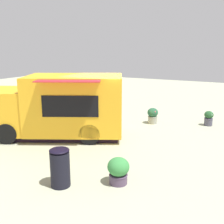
# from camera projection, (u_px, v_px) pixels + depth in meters

# --- Properties ---
(ground_plane) EXTENTS (40.00, 40.00, 0.00)m
(ground_plane) POSITION_uv_depth(u_px,v_px,m) (104.00, 134.00, 11.33)
(ground_plane) COLOR #AEB293
(food_truck) EXTENTS (5.69, 4.28, 2.45)m
(food_truck) POSITION_uv_depth(u_px,v_px,m) (59.00, 108.00, 10.82)
(food_truck) COLOR yellow
(food_truck) RESTS_ON ground_plane
(person_customer) EXTENTS (0.45, 0.73, 0.83)m
(person_customer) POSITION_uv_depth(u_px,v_px,m) (78.00, 105.00, 15.31)
(person_customer) COLOR #6E6D5B
(person_customer) RESTS_ON ground_plane
(planter_flowering_near) EXTENTS (0.50, 0.50, 0.74)m
(planter_flowering_near) POSITION_uv_depth(u_px,v_px,m) (153.00, 115.00, 12.78)
(planter_flowering_near) COLOR gray
(planter_flowering_near) RESTS_ON ground_plane
(planter_flowering_far) EXTENTS (0.58, 0.58, 0.72)m
(planter_flowering_far) POSITION_uv_depth(u_px,v_px,m) (118.00, 170.00, 7.11)
(planter_flowering_far) COLOR #524059
(planter_flowering_far) RESTS_ON ground_plane
(planter_flowering_side) EXTENTS (0.41, 0.41, 0.68)m
(planter_flowering_side) POSITION_uv_depth(u_px,v_px,m) (209.00, 118.00, 12.43)
(planter_flowering_side) COLOR #4D4B5C
(planter_flowering_side) RESTS_ON ground_plane
(trash_bin) EXTENTS (0.52, 0.52, 1.04)m
(trash_bin) POSITION_uv_depth(u_px,v_px,m) (60.00, 167.00, 6.96)
(trash_bin) COLOR black
(trash_bin) RESTS_ON ground_plane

